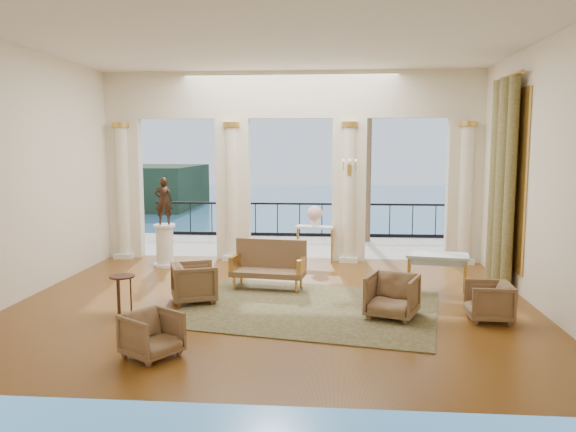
# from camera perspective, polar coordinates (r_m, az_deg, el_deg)

# --- Properties ---
(floor) EXTENTS (9.00, 9.00, 0.00)m
(floor) POSITION_cam_1_polar(r_m,az_deg,el_deg) (10.06, -1.47, -8.70)
(floor) COLOR #44250A
(floor) RESTS_ON ground
(room_walls) EXTENTS (9.00, 9.00, 9.00)m
(room_walls) POSITION_cam_1_polar(r_m,az_deg,el_deg) (8.57, -2.35, 8.04)
(room_walls) COLOR white
(room_walls) RESTS_ON ground
(arcade) EXTENTS (9.00, 0.56, 4.50)m
(arcade) POSITION_cam_1_polar(r_m,az_deg,el_deg) (13.49, 0.26, 6.42)
(arcade) COLOR white
(arcade) RESTS_ON ground
(terrace) EXTENTS (10.00, 3.60, 0.10)m
(terrace) POSITION_cam_1_polar(r_m,az_deg,el_deg) (15.71, 0.82, -3.15)
(terrace) COLOR #B2A997
(terrace) RESTS_ON ground
(balustrade) EXTENTS (9.00, 0.06, 1.03)m
(balustrade) POSITION_cam_1_polar(r_m,az_deg,el_deg) (17.21, 1.19, -0.71)
(balustrade) COLOR black
(balustrade) RESTS_ON terrace
(palm_tree) EXTENTS (2.00, 2.00, 4.50)m
(palm_tree) POSITION_cam_1_polar(r_m,az_deg,el_deg) (16.31, 8.22, 11.76)
(palm_tree) COLOR #4C3823
(palm_tree) RESTS_ON terrace
(headland) EXTENTS (22.00, 18.00, 6.00)m
(headland) POSITION_cam_1_polar(r_m,az_deg,el_deg) (85.66, -16.55, 2.91)
(headland) COLOR black
(headland) RESTS_ON sea
(sea) EXTENTS (160.00, 160.00, 0.00)m
(sea) POSITION_cam_1_polar(r_m,az_deg,el_deg) (70.17, 3.85, -0.12)
(sea) COLOR #296289
(sea) RESTS_ON ground
(curtain) EXTENTS (0.33, 1.40, 4.09)m
(curtain) POSITION_cam_1_polar(r_m,az_deg,el_deg) (11.60, 20.92, 3.07)
(curtain) COLOR brown
(curtain) RESTS_ON ground
(window_frame) EXTENTS (0.04, 1.60, 3.40)m
(window_frame) POSITION_cam_1_polar(r_m,az_deg,el_deg) (11.65, 21.82, 3.45)
(window_frame) COLOR gold
(window_frame) RESTS_ON room_walls
(wall_sconce) EXTENTS (0.30, 0.11, 0.33)m
(wall_sconce) POSITION_cam_1_polar(r_m,az_deg,el_deg) (13.14, 6.27, 4.81)
(wall_sconce) COLOR gold
(wall_sconce) RESTS_ON arcade
(rug) EXTENTS (4.72, 3.98, 0.02)m
(rug) POSITION_cam_1_polar(r_m,az_deg,el_deg) (9.65, 2.26, -9.32)
(rug) COLOR #2C3217
(rug) RESTS_ON ground
(armchair_a) EXTENTS (0.85, 0.86, 0.65)m
(armchair_a) POSITION_cam_1_polar(r_m,az_deg,el_deg) (7.66, -13.65, -11.43)
(armchair_a) COLOR #46321C
(armchair_a) RESTS_ON ground
(armchair_b) EXTENTS (0.95, 0.93, 0.77)m
(armchair_b) POSITION_cam_1_polar(r_m,az_deg,el_deg) (9.22, 10.54, -7.80)
(armchair_b) COLOR #46321C
(armchair_b) RESTS_ON ground
(armchair_c) EXTENTS (0.64, 0.68, 0.68)m
(armchair_c) POSITION_cam_1_polar(r_m,az_deg,el_deg) (9.47, 19.74, -8.00)
(armchair_c) COLOR #46321C
(armchair_c) RESTS_ON ground
(armchair_d) EXTENTS (0.92, 0.95, 0.77)m
(armchair_d) POSITION_cam_1_polar(r_m,az_deg,el_deg) (10.10, -9.49, -6.48)
(armchair_d) COLOR #46321C
(armchair_d) RESTS_ON ground
(settee) EXTENTS (1.48, 0.78, 0.94)m
(settee) POSITION_cam_1_polar(r_m,az_deg,el_deg) (10.92, -1.93, -4.94)
(settee) COLOR #46321C
(settee) RESTS_ON ground
(game_table) EXTENTS (1.20, 0.79, 0.76)m
(game_table) POSITION_cam_1_polar(r_m,az_deg,el_deg) (10.74, 14.92, -4.18)
(game_table) COLOR #AAC7D1
(game_table) RESTS_ON ground
(pedestal) EXTENTS (0.53, 0.53, 0.98)m
(pedestal) POSITION_cam_1_polar(r_m,az_deg,el_deg) (13.16, -12.40, -3.01)
(pedestal) COLOR silver
(pedestal) RESTS_ON ground
(statue) EXTENTS (0.44, 0.35, 1.07)m
(statue) POSITION_cam_1_polar(r_m,az_deg,el_deg) (13.02, -12.52, 1.50)
(statue) COLOR black
(statue) RESTS_ON pedestal
(console_table) EXTENTS (0.96, 0.52, 0.86)m
(console_table) POSITION_cam_1_polar(r_m,az_deg,el_deg) (13.33, 2.74, -1.65)
(console_table) COLOR silver
(console_table) RESTS_ON ground
(urn) EXTENTS (0.37, 0.37, 0.49)m
(urn) POSITION_cam_1_polar(r_m,az_deg,el_deg) (13.28, 2.75, 0.16)
(urn) COLOR white
(urn) RESTS_ON console_table
(side_table) EXTENTS (0.41, 0.41, 0.66)m
(side_table) POSITION_cam_1_polar(r_m,az_deg,el_deg) (9.52, -16.50, -6.38)
(side_table) COLOR black
(side_table) RESTS_ON ground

